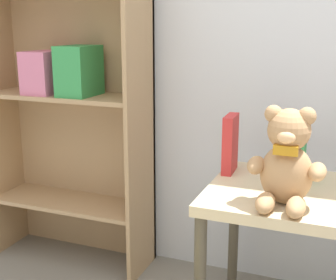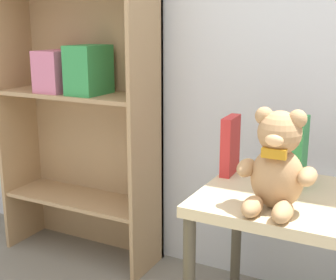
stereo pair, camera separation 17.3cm
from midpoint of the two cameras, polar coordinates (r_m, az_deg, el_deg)
name	(u,v)px [view 2 (the right image)]	position (r m, az deg, el deg)	size (l,w,h in m)	color
bookshelf_side	(80,71)	(2.15, -8.40, 8.30)	(0.75, 0.27, 1.56)	tan
display_table	(287,219)	(1.62, 17.33, -9.26)	(0.55, 0.51, 0.55)	beige
teddy_bear	(277,165)	(1.42, 16.58, -2.94)	(0.23, 0.21, 0.30)	tan
book_standing_red	(230,145)	(1.72, 10.47, -0.69)	(0.04, 0.12, 0.21)	red
book_standing_green	(299,151)	(1.66, 18.54, -1.37)	(0.04, 0.12, 0.24)	#33934C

